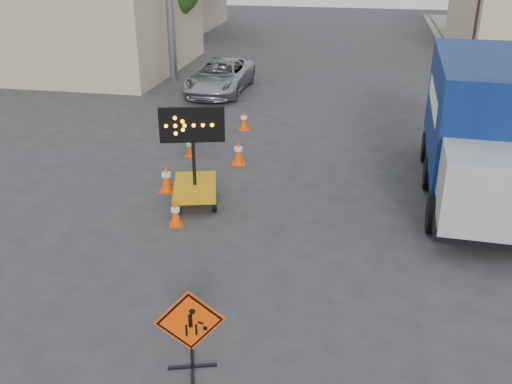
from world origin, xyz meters
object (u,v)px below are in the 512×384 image
(pickup_truck, at_px, (220,76))
(box_truck, at_px, (477,136))
(construction_sign, at_px, (190,328))
(arrow_board, at_px, (195,181))

(pickup_truck, relative_size, box_truck, 0.67)
(construction_sign, height_order, pickup_truck, construction_sign)
(arrow_board, bearing_deg, box_truck, 0.38)
(pickup_truck, bearing_deg, box_truck, -43.97)
(construction_sign, distance_m, box_truck, 9.75)
(pickup_truck, height_order, box_truck, box_truck)
(construction_sign, relative_size, pickup_truck, 0.29)
(construction_sign, xyz_separation_m, arrow_board, (-1.77, 6.11, -0.20))
(construction_sign, relative_size, box_truck, 0.20)
(pickup_truck, bearing_deg, arrow_board, -78.01)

